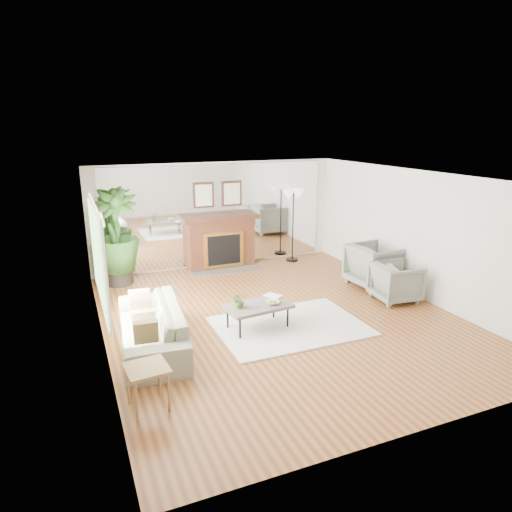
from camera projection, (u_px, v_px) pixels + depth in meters
name	position (u px, v px, depth m)	size (l,w,h in m)	color
ground	(279.00, 317.00, 8.21)	(7.00, 7.00, 0.00)	brown
wall_left	(99.00, 270.00, 6.76)	(0.02, 7.00, 2.50)	silver
wall_right	(417.00, 234.00, 8.98)	(0.02, 7.00, 2.50)	silver
wall_back	(217.00, 215.00, 10.96)	(6.00, 0.02, 2.50)	silver
mirror_panel	(218.00, 215.00, 10.94)	(5.40, 0.04, 2.40)	silver
window_panel	(98.00, 257.00, 7.10)	(0.04, 2.40, 1.50)	#B2E09E
fireplace	(221.00, 241.00, 10.92)	(1.85, 0.83, 2.05)	brown
area_rug	(290.00, 326.00, 7.79)	(2.48, 1.77, 0.03)	silver
coffee_table	(258.00, 307.00, 7.63)	(1.15, 0.75, 0.44)	#574E45
sofa	(151.00, 327.00, 7.02)	(2.31, 0.90, 0.67)	gray
armchair_back	(375.00, 265.00, 9.71)	(0.97, 1.00, 0.91)	gray
armchair_front	(396.00, 282.00, 8.90)	(0.81, 0.83, 0.76)	gray
side_table	(147.00, 374.00, 5.44)	(0.53, 0.53, 0.56)	olive
potted_ficus	(115.00, 235.00, 9.63)	(1.16, 1.16, 2.03)	black
floor_lamp	(293.00, 200.00, 11.22)	(0.59, 0.33, 1.82)	black
tabletop_plant	(240.00, 300.00, 7.45)	(0.24, 0.21, 0.27)	#396926
fruit_bowl	(272.00, 302.00, 7.63)	(0.23, 0.23, 0.06)	olive
book	(269.00, 298.00, 7.89)	(0.21, 0.29, 0.02)	olive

